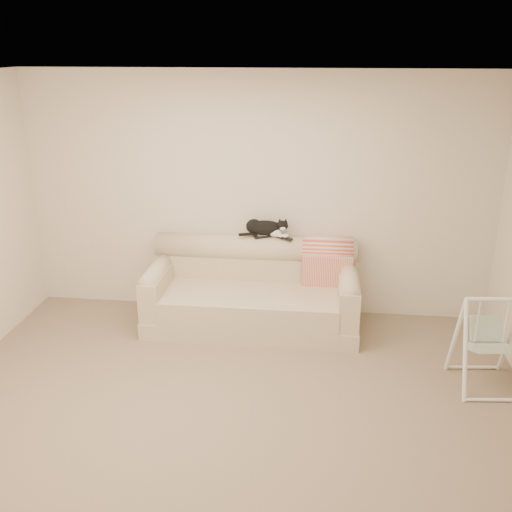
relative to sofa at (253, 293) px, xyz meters
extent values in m
plane|color=#7E6651|center=(0.00, -1.62, -0.35)|extent=(5.00, 5.00, 0.00)
cube|color=beige|center=(0.00, 0.38, 0.95)|extent=(5.00, 0.04, 2.60)
cube|color=beige|center=(0.00, -3.62, 0.95)|extent=(5.00, 0.04, 2.60)
cube|color=white|center=(0.00, -1.62, 2.24)|extent=(5.00, 4.00, 0.02)
cube|color=tan|center=(0.00, -0.09, -0.26)|extent=(2.20, 0.90, 0.18)
cube|color=tan|center=(0.00, -0.20, -0.05)|extent=(1.80, 0.68, 0.24)
cube|color=tan|center=(0.00, 0.25, 0.08)|extent=(2.20, 0.22, 0.50)
cylinder|color=tan|center=(0.00, 0.25, 0.41)|extent=(2.16, 0.28, 0.28)
cube|color=tan|center=(-0.99, -0.09, 0.04)|extent=(0.20, 0.88, 0.42)
cylinder|color=tan|center=(-0.99, -0.09, 0.25)|extent=(0.18, 0.84, 0.18)
cube|color=tan|center=(0.99, -0.09, 0.04)|extent=(0.20, 0.88, 0.42)
cylinder|color=tan|center=(0.99, -0.09, 0.25)|extent=(0.18, 0.84, 0.18)
cube|color=black|center=(0.08, 0.22, 0.56)|extent=(0.19, 0.11, 0.02)
cube|color=gray|center=(0.08, 0.22, 0.57)|extent=(0.11, 0.07, 0.01)
cube|color=black|center=(0.32, 0.20, 0.56)|extent=(0.17, 0.13, 0.02)
ellipsoid|color=black|center=(0.11, 0.25, 0.65)|extent=(0.37, 0.18, 0.16)
ellipsoid|color=black|center=(-0.02, 0.26, 0.65)|extent=(0.17, 0.16, 0.16)
ellipsoid|color=white|center=(0.21, 0.23, 0.61)|extent=(0.14, 0.10, 0.11)
ellipsoid|color=black|center=(0.29, 0.22, 0.69)|extent=(0.11, 0.12, 0.11)
ellipsoid|color=white|center=(0.29, 0.17, 0.67)|extent=(0.06, 0.05, 0.04)
sphere|color=#BF7272|center=(0.29, 0.15, 0.67)|extent=(0.01, 0.01, 0.01)
cone|color=black|center=(0.26, 0.23, 0.74)|extent=(0.06, 0.06, 0.05)
cone|color=black|center=(0.32, 0.23, 0.74)|extent=(0.06, 0.06, 0.05)
sphere|color=#A37228|center=(0.27, 0.18, 0.69)|extent=(0.02, 0.02, 0.02)
sphere|color=#A37228|center=(0.31, 0.18, 0.69)|extent=(0.02, 0.02, 0.02)
ellipsoid|color=white|center=(0.27, 0.19, 0.59)|extent=(0.07, 0.09, 0.03)
ellipsoid|color=white|center=(0.32, 0.19, 0.59)|extent=(0.07, 0.09, 0.03)
cylinder|color=black|center=(-0.07, 0.20, 0.59)|extent=(0.20, 0.10, 0.03)
cylinder|color=red|center=(0.77, 0.25, 0.41)|extent=(0.53, 0.33, 0.33)
cube|color=red|center=(0.77, 0.08, 0.21)|extent=(0.53, 0.09, 0.42)
cylinder|color=white|center=(1.93, -1.11, 0.06)|extent=(0.07, 0.29, 0.84)
cylinder|color=white|center=(1.90, -0.85, 0.06)|extent=(0.07, 0.29, 0.84)
cylinder|color=white|center=(2.38, -0.80, 0.06)|extent=(0.07, 0.29, 0.84)
cylinder|color=white|center=(2.15, -0.96, 0.48)|extent=(0.48, 0.08, 0.04)
cylinder|color=white|center=(2.18, -1.21, -0.33)|extent=(0.48, 0.08, 0.03)
cylinder|color=white|center=(2.12, -0.70, -0.33)|extent=(0.48, 0.08, 0.03)
cube|color=white|center=(2.15, -0.98, 0.04)|extent=(0.30, 0.28, 0.16)
cube|color=white|center=(2.14, -0.87, 0.16)|extent=(0.29, 0.15, 0.22)
cylinder|color=white|center=(2.03, -0.97, 0.28)|extent=(0.01, 0.01, 0.40)
cylinder|color=white|center=(2.27, -0.94, 0.28)|extent=(0.01, 0.01, 0.40)
camera|label=1|loc=(0.66, -5.47, 2.47)|focal=40.00mm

